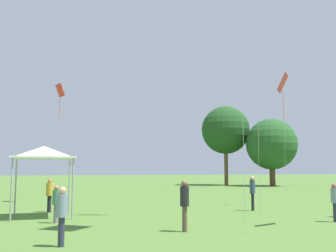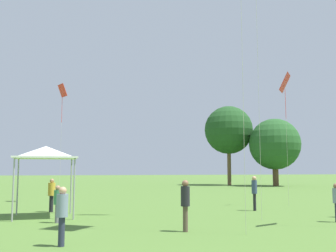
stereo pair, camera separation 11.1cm
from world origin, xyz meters
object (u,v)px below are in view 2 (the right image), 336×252
object	(u,v)px
person_standing_6	(52,192)
distant_tree_1	(229,130)
canopy_tent	(46,153)
distant_tree_2	(275,144)
person_standing_0	(254,189)
person_standing_7	(336,199)
person_standing_4	(62,210)
kite_5	(62,94)
person_standing_1	(58,200)
person_standing_5	(185,200)
kite_1	(285,85)

from	to	relation	value
person_standing_6	distant_tree_1	bearing A→B (deg)	168.43
canopy_tent	distant_tree_1	size ratio (longest dim) A/B	0.29
distant_tree_2	person_standing_0	bearing A→B (deg)	-121.34
person_standing_7	canopy_tent	world-z (taller)	canopy_tent
person_standing_4	person_standing_6	world-z (taller)	person_standing_6
kite_5	distant_tree_2	size ratio (longest dim) A/B	0.89
person_standing_4	distant_tree_1	xyz separation A→B (m)	(22.13, 39.92, 6.75)
person_standing_6	person_standing_0	bearing A→B (deg)	104.73
kite_5	person_standing_7	bearing A→B (deg)	-117.64
canopy_tent	distant_tree_2	world-z (taller)	distant_tree_2
person_standing_1	person_standing_4	size ratio (longest dim) A/B	0.90
kite_5	person_standing_6	bearing A→B (deg)	-161.34
person_standing_5	kite_1	distance (m)	13.36
person_standing_5	kite_1	world-z (taller)	kite_1
canopy_tent	distant_tree_2	size ratio (longest dim) A/B	0.37
person_standing_4	canopy_tent	distance (m)	7.70
person_standing_5	person_standing_6	bearing A→B (deg)	-47.71
person_standing_0	distant_tree_2	bearing A→B (deg)	19.88
person_standing_7	distant_tree_2	distance (m)	36.95
person_standing_5	person_standing_1	bearing A→B (deg)	-27.57
person_standing_1	distant_tree_2	distance (m)	41.10
person_standing_0	distant_tree_2	size ratio (longest dim) A/B	0.20
person_standing_5	kite_5	bearing A→B (deg)	-61.26
person_standing_1	kite_1	distance (m)	15.42
distant_tree_1	distant_tree_2	distance (m)	6.80
person_standing_1	person_standing_4	distance (m)	5.23
person_standing_7	kite_1	size ratio (longest dim) A/B	0.20
person_standing_7	kite_5	xyz separation A→B (m)	(-11.55, 13.19, 6.42)
canopy_tent	person_standing_6	bearing A→B (deg)	83.93
person_standing_5	kite_1	size ratio (longest dim) A/B	0.22
person_standing_6	person_standing_4	bearing A→B (deg)	29.44
person_standing_1	person_standing_6	distance (m)	4.42
person_standing_4	person_standing_6	distance (m)	9.64
distant_tree_1	person_standing_1	bearing A→B (deg)	-122.83
person_standing_1	person_standing_7	distance (m)	11.71
person_standing_1	kite_5	xyz separation A→B (m)	(-0.15, 10.55, 6.47)
person_standing_5	canopy_tent	world-z (taller)	canopy_tent
person_standing_7	person_standing_1	bearing A→B (deg)	-12.10
person_standing_6	canopy_tent	xyz separation A→B (m)	(-0.24, -2.22, 1.96)
canopy_tent	kite_1	size ratio (longest dim) A/B	0.41
person_standing_1	person_standing_5	size ratio (longest dim) A/B	0.84
person_standing_4	kite_1	size ratio (longest dim) A/B	0.21
person_standing_1	canopy_tent	xyz separation A→B (m)	(-0.65, 2.17, 2.06)
person_standing_4	distant_tree_2	bearing A→B (deg)	-62.20
person_standing_1	distant_tree_2	size ratio (longest dim) A/B	0.17
person_standing_4	canopy_tent	xyz separation A→B (m)	(-0.92, 7.39, 1.96)
person_standing_4	distant_tree_1	size ratio (longest dim) A/B	0.15
person_standing_5	distant_tree_2	world-z (taller)	distant_tree_2
person_standing_0	person_standing_4	size ratio (longest dim) A/B	1.08
person_standing_1	person_standing_7	xyz separation A→B (m)	(11.40, -2.64, 0.05)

